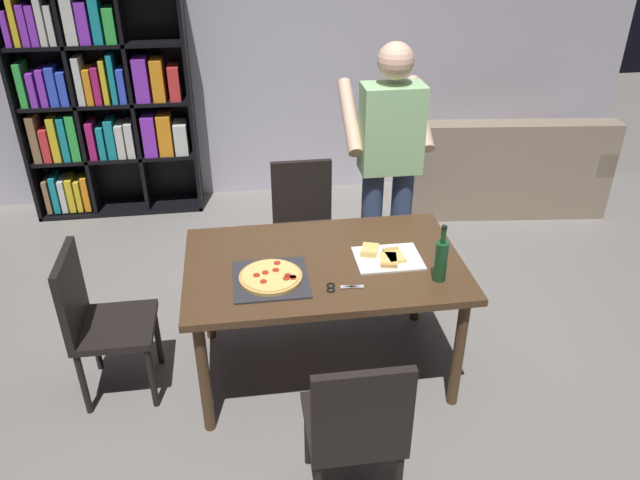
# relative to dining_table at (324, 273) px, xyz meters

# --- Properties ---
(ground_plane) EXTENTS (12.00, 12.00, 0.00)m
(ground_plane) POSITION_rel_dining_table_xyz_m (0.00, 0.00, -0.67)
(ground_plane) COLOR gray
(back_wall) EXTENTS (6.40, 0.10, 2.80)m
(back_wall) POSITION_rel_dining_table_xyz_m (0.00, 2.60, 0.73)
(back_wall) COLOR #BCB7C6
(back_wall) RESTS_ON ground_plane
(dining_table) EXTENTS (1.51, 0.94, 0.75)m
(dining_table) POSITION_rel_dining_table_xyz_m (0.00, 0.00, 0.00)
(dining_table) COLOR #4C331E
(dining_table) RESTS_ON ground_plane
(chair_near_camera) EXTENTS (0.42, 0.42, 0.90)m
(chair_near_camera) POSITION_rel_dining_table_xyz_m (-0.00, -0.96, -0.16)
(chair_near_camera) COLOR black
(chair_near_camera) RESTS_ON ground_plane
(chair_far_side) EXTENTS (0.42, 0.42, 0.90)m
(chair_far_side) POSITION_rel_dining_table_xyz_m (0.00, 0.96, -0.16)
(chair_far_side) COLOR black
(chair_far_side) RESTS_ON ground_plane
(chair_left_end) EXTENTS (0.42, 0.42, 0.90)m
(chair_left_end) POSITION_rel_dining_table_xyz_m (-1.24, 0.00, -0.16)
(chair_left_end) COLOR black
(chair_left_end) RESTS_ON ground_plane
(couch) EXTENTS (1.78, 1.03, 0.85)m
(couch) POSITION_rel_dining_table_xyz_m (1.89, 1.99, -0.37)
(couch) COLOR gray
(couch) RESTS_ON ground_plane
(bookshelf) EXTENTS (1.40, 0.35, 1.95)m
(bookshelf) POSITION_rel_dining_table_xyz_m (-1.51, 2.37, 0.31)
(bookshelf) COLOR black
(bookshelf) RESTS_ON ground_plane
(person_serving_pizza) EXTENTS (0.55, 0.54, 1.75)m
(person_serving_pizza) POSITION_rel_dining_table_xyz_m (0.53, 0.74, 0.33)
(person_serving_pizza) COLOR #38476B
(person_serving_pizza) RESTS_ON ground_plane
(pepperoni_pizza_on_tray) EXTENTS (0.39, 0.39, 0.04)m
(pepperoni_pizza_on_tray) POSITION_rel_dining_table_xyz_m (-0.30, -0.14, 0.09)
(pepperoni_pizza_on_tray) COLOR #2D2D33
(pepperoni_pizza_on_tray) RESTS_ON dining_table
(pizza_slices_on_towel) EXTENTS (0.36, 0.30, 0.03)m
(pizza_slices_on_towel) POSITION_rel_dining_table_xyz_m (0.34, -0.02, 0.09)
(pizza_slices_on_towel) COLOR white
(pizza_slices_on_towel) RESTS_ON dining_table
(wine_bottle) EXTENTS (0.07, 0.07, 0.32)m
(wine_bottle) POSITION_rel_dining_table_xyz_m (0.57, -0.26, 0.20)
(wine_bottle) COLOR #194723
(wine_bottle) RESTS_ON dining_table
(kitchen_scissors) EXTENTS (0.20, 0.09, 0.01)m
(kitchen_scissors) POSITION_rel_dining_table_xyz_m (0.03, -0.26, 0.08)
(kitchen_scissors) COLOR silver
(kitchen_scissors) RESTS_ON dining_table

